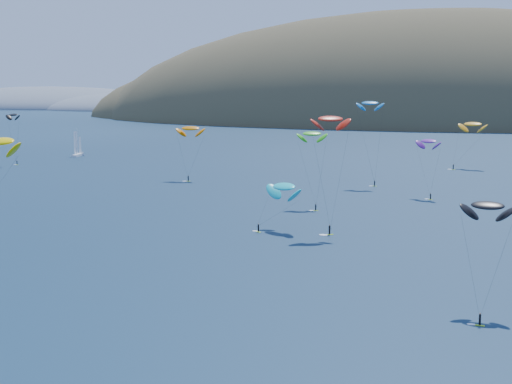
{
  "coord_description": "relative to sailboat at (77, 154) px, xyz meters",
  "views": [
    {
      "loc": [
        55.69,
        -66.2,
        32.73
      ],
      "look_at": [
        11.54,
        80.0,
        9.0
      ],
      "focal_mm": 50.0,
      "sensor_mm": 36.0,
      "label": 1
    }
  ],
  "objects": [
    {
      "name": "kitesurfer_4",
      "position": [
        135.66,
        -49.98,
        24.95
      ],
      "size": [
        8.51,
        6.67,
        28.29
      ],
      "rotation": [
        0.0,
        0.0,
        0.09
      ],
      "color": "#B1F11A",
      "rests_on": "ground"
    },
    {
      "name": "kitesurfer_1",
      "position": [
        75.96,
        -54.0,
        16.1
      ],
      "size": [
        10.01,
        10.15,
        19.74
      ],
      "rotation": [
        0.0,
        0.0,
        0.17
      ],
      "color": "#B1F11A",
      "rests_on": "ground"
    },
    {
      "name": "kitesurfer_9",
      "position": [
        137.3,
        -124.47,
        23.65
      ],
      "size": [
        9.49,
        9.44,
        27.13
      ],
      "rotation": [
        0.0,
        0.0,
        0.51
      ],
      "color": "#B1F11A",
      "rests_on": "ground"
    },
    {
      "name": "kitesurfer_3",
      "position": [
        126.38,
        -93.08,
        18.03
      ],
      "size": [
        8.35,
        11.82,
        21.21
      ],
      "rotation": [
        0.0,
        0.0,
        0.27
      ],
      "color": "#B1F11A",
      "rests_on": "ground"
    },
    {
      "name": "kitesurfer_6",
      "position": [
        155.21,
        -69.0,
        14.86
      ],
      "size": [
        8.44,
        10.34,
        18.03
      ],
      "rotation": [
        0.0,
        0.0,
        -0.48
      ],
      "color": "#B1F11A",
      "rests_on": "ground"
    },
    {
      "name": "kitesurfer_2",
      "position": [
        85.77,
        -168.63,
        21.05
      ],
      "size": [
        12.59,
        11.48,
        24.65
      ],
      "rotation": [
        0.0,
        0.0,
        -0.28
      ],
      "color": "#B1F11A",
      "rests_on": "ground"
    },
    {
      "name": "island",
      "position": [
        150.39,
        350.63,
        -11.73
      ],
      "size": [
        730.0,
        300.0,
        210.0
      ],
      "color": "#3D3526",
      "rests_on": "ground"
    },
    {
      "name": "kitesurfer_11",
      "position": [
        167.23,
        6.86,
        15.65
      ],
      "size": [
        13.03,
        14.4,
        19.65
      ],
      "rotation": [
        0.0,
        0.0,
        -0.38
      ],
      "color": "#B1F11A",
      "rests_on": "ground"
    },
    {
      "name": "kitesurfer_7",
      "position": [
        169.48,
        -171.05,
        13.95
      ],
      "size": [
        7.65,
        11.93,
        17.02
      ],
      "rotation": [
        0.0,
        0.0,
        -0.12
      ],
      "color": "#B1F11A",
      "rests_on": "ground"
    },
    {
      "name": "headland",
      "position": [
        -334.27,
        538.35,
        -4.35
      ],
      "size": [
        460.0,
        250.0,
        60.0
      ],
      "color": "slate",
      "rests_on": "ground"
    },
    {
      "name": "kitesurfer_5",
      "position": [
        127.3,
        -125.92,
        8.59
      ],
      "size": [
        11.14,
        10.73,
        12.45
      ],
      "rotation": [
        0.0,
        0.0,
        -0.61
      ],
      "color": "#B1F11A",
      "rests_on": "ground"
    },
    {
      "name": "kitesurfer_12",
      "position": [
        -7.69,
        -34.25,
        18.61
      ],
      "size": [
        7.69,
        5.05,
        21.64
      ],
      "rotation": [
        0.0,
        0.0,
        -0.25
      ],
      "color": "#B1F11A",
      "rests_on": "ground"
    },
    {
      "name": "sailboat",
      "position": [
        0.0,
        0.0,
        0.0
      ],
      "size": [
        10.27,
        8.8,
        12.46
      ],
      "rotation": [
        0.0,
        0.0,
        0.18
      ],
      "color": "white",
      "rests_on": "ground"
    }
  ]
}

